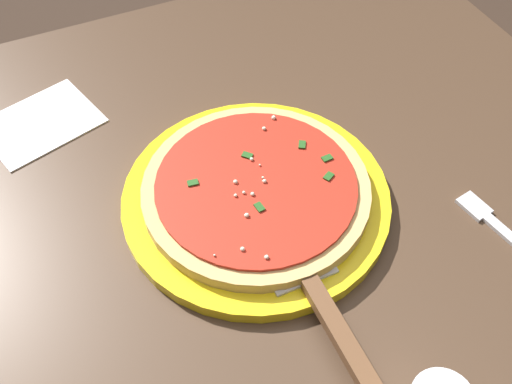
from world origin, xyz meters
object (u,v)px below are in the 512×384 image
(pizza, at_px, (256,189))
(napkin_folded_right, at_px, (41,123))
(pizza_server, at_px, (321,302))
(serving_plate, at_px, (256,199))

(pizza, height_order, napkin_folded_right, pizza)
(pizza_server, height_order, napkin_folded_right, pizza_server)
(pizza_server, bearing_deg, serving_plate, 89.61)
(serving_plate, distance_m, napkin_folded_right, 0.31)
(pizza_server, relative_size, napkin_folded_right, 1.60)
(pizza_server, bearing_deg, napkin_folded_right, 116.87)
(serving_plate, height_order, pizza, pizza)
(pizza, relative_size, napkin_folded_right, 1.86)
(pizza, distance_m, napkin_folded_right, 0.31)
(serving_plate, xyz_separation_m, napkin_folded_right, (-0.20, 0.24, -0.01))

